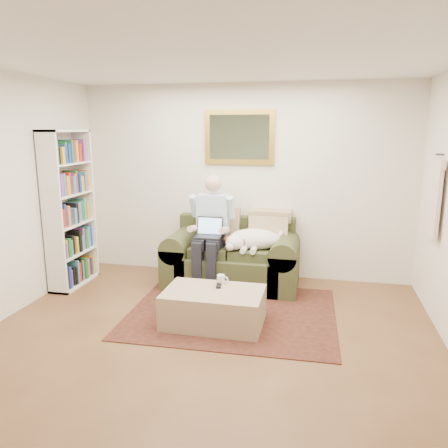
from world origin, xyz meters
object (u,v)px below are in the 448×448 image
(bookshelf, at_px, (69,209))
(seated_man, at_px, (210,233))
(sofa, at_px, (232,263))
(laptop, at_px, (209,231))
(coffee_mug, at_px, (221,279))
(sleeping_dog, at_px, (255,239))
(ottoman, at_px, (214,308))

(bookshelf, bearing_deg, seated_man, 8.85)
(sofa, distance_m, laptop, 0.57)
(seated_man, relative_size, laptop, 4.33)
(coffee_mug, distance_m, bookshelf, 2.27)
(laptop, distance_m, coffee_mug, 0.91)
(sleeping_dog, height_order, coffee_mug, sleeping_dog)
(laptop, xyz_separation_m, sleeping_dog, (0.56, 0.14, -0.10))
(sleeping_dog, bearing_deg, bookshelf, -171.56)
(sleeping_dog, bearing_deg, ottoman, -102.50)
(seated_man, relative_size, bookshelf, 0.72)
(seated_man, distance_m, laptop, 0.07)
(seated_man, bearing_deg, laptop, -90.00)
(sofa, bearing_deg, laptop, -138.98)
(sofa, bearing_deg, seated_man, -148.55)
(sofa, bearing_deg, sleeping_dog, -15.74)
(sofa, height_order, bookshelf, bookshelf)
(ottoman, relative_size, coffee_mug, 10.20)
(laptop, distance_m, sleeping_dog, 0.59)
(sofa, relative_size, seated_man, 1.19)
(ottoman, xyz_separation_m, coffee_mug, (0.03, 0.22, 0.24))
(sofa, distance_m, coffee_mug, 1.02)
(bookshelf, bearing_deg, laptop, 6.76)
(laptop, height_order, ottoman, laptop)
(sleeping_dog, bearing_deg, seated_man, -172.87)
(laptop, distance_m, bookshelf, 1.81)
(coffee_mug, xyz_separation_m, bookshelf, (-2.12, 0.57, 0.58))
(sofa, xyz_separation_m, seated_man, (-0.26, -0.16, 0.42))
(laptop, bearing_deg, bookshelf, -173.24)
(sleeping_dog, xyz_separation_m, bookshelf, (-2.34, -0.35, 0.35))
(coffee_mug, bearing_deg, bookshelf, 164.89)
(coffee_mug, height_order, bookshelf, bookshelf)
(seated_man, height_order, laptop, seated_man)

